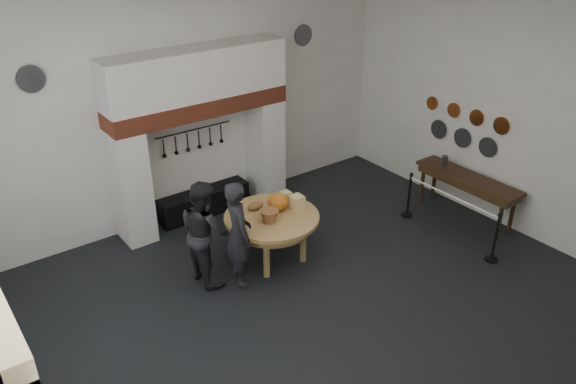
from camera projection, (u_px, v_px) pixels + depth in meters
floor at (321, 306)px, 8.82m from camera, size 9.00×8.00×0.02m
ceiling at (331, 10)px, 6.75m from camera, size 9.00×8.00×0.02m
wall_back at (189, 104)px, 10.63m from camera, size 9.00×0.02×4.50m
wall_right at (515, 113)px, 10.17m from camera, size 0.02×8.00×4.50m
chimney_pier_left at (131, 187)px, 10.14m from camera, size 0.55×0.70×2.15m
chimney_pier_right at (265, 149)px, 11.71m from camera, size 0.55×0.70×2.15m
hearth_brick_band at (198, 106)px, 10.35m from camera, size 3.50×0.72×0.32m
chimney_hood at (196, 73)px, 10.07m from camera, size 3.50×0.70×0.90m
iron_range at (204, 202)px, 11.35m from camera, size 1.90×0.45×0.50m
utensil_rail at (194, 130)px, 10.80m from camera, size 1.60×0.02×0.02m
work_table at (272, 217)px, 9.63m from camera, size 1.78×1.78×0.07m
pumpkin at (278, 202)px, 9.72m from camera, size 0.36×0.36×0.31m
cheese_block_big at (297, 202)px, 9.79m from camera, size 0.22×0.22×0.24m
cheese_block_small at (285, 197)px, 10.00m from camera, size 0.18×0.18×0.20m
wicker_basket at (269, 216)px, 9.37m from camera, size 0.35×0.35×0.22m
bread_loaf at (255, 206)px, 9.78m from camera, size 0.31×0.18×0.13m
visitor_near at (238, 234)px, 9.01m from camera, size 0.57×0.74×1.83m
visitor_far at (204, 232)px, 9.09m from camera, size 0.70×0.89×1.80m
side_table at (468, 178)px, 10.94m from camera, size 0.55×2.20×0.06m
pewter_jug at (445, 161)px, 11.30m from camera, size 0.12×0.12×0.22m
copper_pan_a at (501, 126)px, 10.43m from camera, size 0.03×0.34×0.34m
copper_pan_b at (477, 118)px, 10.82m from camera, size 0.03×0.32×0.32m
copper_pan_c at (454, 110)px, 11.22m from camera, size 0.03×0.30×0.30m
copper_pan_d at (432, 103)px, 11.61m from camera, size 0.03×0.28×0.28m
pewter_plate_left at (488, 147)px, 10.81m from camera, size 0.03×0.40×0.40m
pewter_plate_mid at (462, 138)px, 11.23m from camera, size 0.03×0.40×0.40m
pewter_plate_right at (439, 129)px, 11.66m from camera, size 0.03×0.40×0.40m
pewter_plate_back_left at (31, 79)px, 8.73m from camera, size 0.44×0.03×0.44m
pewter_plate_back_right at (303, 35)px, 11.60m from camera, size 0.44×0.03×0.44m
barrier_post_near at (495, 239)px, 9.75m from camera, size 0.05×0.05×0.90m
barrier_post_far at (409, 196)px, 11.17m from camera, size 0.05×0.05×0.90m
barrier_rope at (452, 197)px, 10.27m from camera, size 0.04×2.00×0.04m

